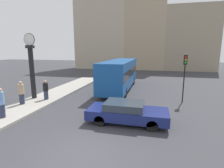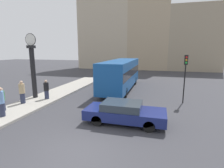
{
  "view_description": "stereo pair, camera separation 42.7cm",
  "coord_description": "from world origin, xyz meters",
  "px_view_note": "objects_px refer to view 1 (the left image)",
  "views": [
    {
      "loc": [
        2.85,
        -5.99,
        4.23
      ],
      "look_at": [
        -0.55,
        8.03,
        1.39
      ],
      "focal_mm": 28.0,
      "sensor_mm": 36.0,
      "label": 1
    },
    {
      "loc": [
        3.26,
        -5.88,
        4.23
      ],
      "look_at": [
        -0.55,
        8.03,
        1.39
      ],
      "focal_mm": 28.0,
      "sensor_mm": 36.0,
      "label": 2
    }
  ],
  "objects_px": {
    "bus_distant": "(120,73)",
    "pedestrian_green_hoodie": "(2,100)",
    "street_clock": "(32,68)",
    "pedestrian_blue_stripe": "(1,103)",
    "sedan_car": "(127,112)",
    "traffic_light_far": "(185,69)",
    "pedestrian_black_jacket": "(46,90)",
    "pedestrian_tan_coat": "(21,93)"
  },
  "relations": [
    {
      "from": "bus_distant",
      "to": "traffic_light_far",
      "type": "distance_m",
      "value": 6.97
    },
    {
      "from": "pedestrian_blue_stripe",
      "to": "traffic_light_far",
      "type": "bearing_deg",
      "value": 29.91
    },
    {
      "from": "sedan_car",
      "to": "pedestrian_green_hoodie",
      "type": "xyz_separation_m",
      "value": [
        -8.27,
        -0.53,
        0.29
      ]
    },
    {
      "from": "pedestrian_blue_stripe",
      "to": "pedestrian_green_hoodie",
      "type": "relative_size",
      "value": 1.17
    },
    {
      "from": "street_clock",
      "to": "traffic_light_far",
      "type": "bearing_deg",
      "value": 9.96
    },
    {
      "from": "pedestrian_black_jacket",
      "to": "bus_distant",
      "type": "bearing_deg",
      "value": 48.85
    },
    {
      "from": "sedan_car",
      "to": "bus_distant",
      "type": "relative_size",
      "value": 0.47
    },
    {
      "from": "pedestrian_blue_stripe",
      "to": "pedestrian_green_hoodie",
      "type": "distance_m",
      "value": 1.21
    },
    {
      "from": "sedan_car",
      "to": "pedestrian_green_hoodie",
      "type": "bearing_deg",
      "value": -176.33
    },
    {
      "from": "traffic_light_far",
      "to": "pedestrian_black_jacket",
      "type": "height_order",
      "value": "traffic_light_far"
    },
    {
      "from": "sedan_car",
      "to": "street_clock",
      "type": "relative_size",
      "value": 0.86
    },
    {
      "from": "pedestrian_green_hoodie",
      "to": "bus_distant",
      "type": "bearing_deg",
      "value": 56.1
    },
    {
      "from": "pedestrian_blue_stripe",
      "to": "street_clock",
      "type": "bearing_deg",
      "value": 103.69
    },
    {
      "from": "sedan_car",
      "to": "traffic_light_far",
      "type": "xyz_separation_m",
      "value": [
        3.8,
        5.07,
        2.09
      ]
    },
    {
      "from": "traffic_light_far",
      "to": "pedestrian_green_hoodie",
      "type": "xyz_separation_m",
      "value": [
        -12.07,
        -5.6,
        -1.8
      ]
    },
    {
      "from": "street_clock",
      "to": "pedestrian_tan_coat",
      "type": "relative_size",
      "value": 3.06
    },
    {
      "from": "street_clock",
      "to": "pedestrian_blue_stripe",
      "type": "distance_m",
      "value": 4.73
    },
    {
      "from": "pedestrian_tan_coat",
      "to": "sedan_car",
      "type": "bearing_deg",
      "value": -8.35
    },
    {
      "from": "sedan_car",
      "to": "traffic_light_far",
      "type": "height_order",
      "value": "traffic_light_far"
    },
    {
      "from": "traffic_light_far",
      "to": "street_clock",
      "type": "relative_size",
      "value": 0.71
    },
    {
      "from": "pedestrian_black_jacket",
      "to": "pedestrian_blue_stripe",
      "type": "relative_size",
      "value": 0.87
    },
    {
      "from": "bus_distant",
      "to": "pedestrian_green_hoodie",
      "type": "bearing_deg",
      "value": -123.9
    },
    {
      "from": "bus_distant",
      "to": "traffic_light_far",
      "type": "xyz_separation_m",
      "value": [
        5.91,
        -3.56,
        0.98
      ]
    },
    {
      "from": "bus_distant",
      "to": "pedestrian_black_jacket",
      "type": "xyz_separation_m",
      "value": [
        -5.11,
        -5.85,
        -0.83
      ]
    },
    {
      "from": "street_clock",
      "to": "pedestrian_blue_stripe",
      "type": "bearing_deg",
      "value": -76.31
    },
    {
      "from": "traffic_light_far",
      "to": "pedestrian_tan_coat",
      "type": "bearing_deg",
      "value": -162.21
    },
    {
      "from": "bus_distant",
      "to": "traffic_light_far",
      "type": "relative_size",
      "value": 2.6
    },
    {
      "from": "pedestrian_blue_stripe",
      "to": "bus_distant",
      "type": "bearing_deg",
      "value": 62.07
    },
    {
      "from": "sedan_car",
      "to": "bus_distant",
      "type": "xyz_separation_m",
      "value": [
        -2.11,
        8.63,
        1.12
      ]
    },
    {
      "from": "bus_distant",
      "to": "pedestrian_blue_stripe",
      "type": "relative_size",
      "value": 5.4
    },
    {
      "from": "bus_distant",
      "to": "pedestrian_blue_stripe",
      "type": "bearing_deg",
      "value": -117.93
    },
    {
      "from": "sedan_car",
      "to": "bus_distant",
      "type": "height_order",
      "value": "bus_distant"
    },
    {
      "from": "sedan_car",
      "to": "pedestrian_black_jacket",
      "type": "height_order",
      "value": "pedestrian_black_jacket"
    },
    {
      "from": "street_clock",
      "to": "pedestrian_blue_stripe",
      "type": "height_order",
      "value": "street_clock"
    },
    {
      "from": "sedan_car",
      "to": "pedestrian_black_jacket",
      "type": "xyz_separation_m",
      "value": [
        -7.22,
        2.79,
        0.29
      ]
    },
    {
      "from": "sedan_car",
      "to": "bus_distant",
      "type": "bearing_deg",
      "value": 103.76
    },
    {
      "from": "bus_distant",
      "to": "pedestrian_green_hoodie",
      "type": "relative_size",
      "value": 6.34
    },
    {
      "from": "pedestrian_tan_coat",
      "to": "pedestrian_green_hoodie",
      "type": "height_order",
      "value": "pedestrian_tan_coat"
    },
    {
      "from": "sedan_car",
      "to": "pedestrian_tan_coat",
      "type": "bearing_deg",
      "value": 171.65
    },
    {
      "from": "street_clock",
      "to": "pedestrian_black_jacket",
      "type": "height_order",
      "value": "street_clock"
    },
    {
      "from": "sedan_car",
      "to": "traffic_light_far",
      "type": "distance_m",
      "value": 6.67
    },
    {
      "from": "sedan_car",
      "to": "pedestrian_green_hoodie",
      "type": "height_order",
      "value": "pedestrian_green_hoodie"
    }
  ]
}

